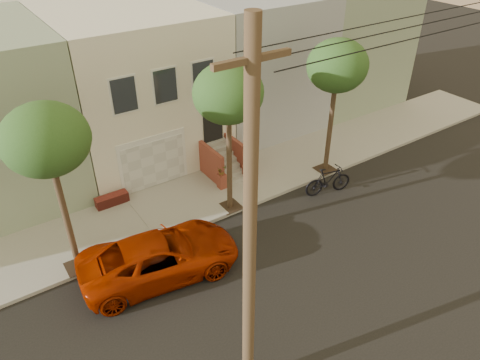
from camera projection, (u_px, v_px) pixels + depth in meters
ground at (265, 272)px, 16.27m from camera, size 90.00×90.00×0.00m
sidewalk at (193, 199)px, 19.96m from camera, size 40.00×3.70×0.15m
house_row at (131, 82)px, 22.08m from camera, size 33.10×11.70×7.00m
tree_left at (46, 141)px, 13.55m from camera, size 2.70×2.57×6.30m
tree_mid at (228, 94)px, 16.60m from camera, size 2.70×2.57×6.30m
tree_right at (337, 67)px, 19.17m from camera, size 2.70×2.57×6.30m
pickup_truck at (160, 256)px, 15.85m from camera, size 5.90×3.34×1.55m
motorcycle at (328, 180)px, 20.14m from camera, size 2.33×1.14×1.35m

